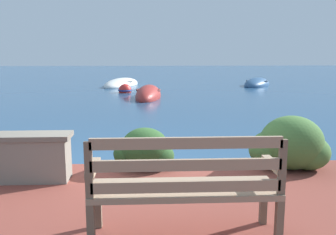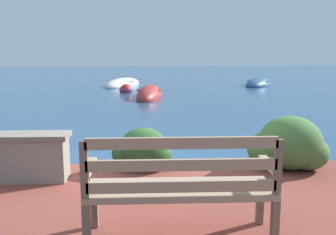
{
  "view_description": "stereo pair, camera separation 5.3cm",
  "coord_description": "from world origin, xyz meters",
  "px_view_note": "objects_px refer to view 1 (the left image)",
  "views": [
    {
      "loc": [
        0.3,
        -5.13,
        1.8
      ],
      "look_at": [
        0.74,
        3.43,
        0.26
      ],
      "focal_mm": 40.0,
      "sensor_mm": 36.0,
      "label": 1
    },
    {
      "loc": [
        0.36,
        -5.14,
        1.8
      ],
      "look_at": [
        0.74,
        3.43,
        0.26
      ],
      "focal_mm": 40.0,
      "sensor_mm": 36.0,
      "label": 2
    }
  ],
  "objects_px": {
    "rowboat_mid": "(257,84)",
    "rowboat_far": "(122,85)",
    "park_bench": "(185,185)",
    "rowboat_nearest": "(148,96)",
    "mooring_buoy": "(125,90)"
  },
  "relations": [
    {
      "from": "rowboat_far",
      "to": "rowboat_mid",
      "type": "bearing_deg",
      "value": -72.69
    },
    {
      "from": "park_bench",
      "to": "rowboat_nearest",
      "type": "xyz_separation_m",
      "value": [
        -0.32,
        11.46,
        -0.63
      ]
    },
    {
      "from": "rowboat_nearest",
      "to": "rowboat_mid",
      "type": "bearing_deg",
      "value": 136.49
    },
    {
      "from": "rowboat_far",
      "to": "park_bench",
      "type": "bearing_deg",
      "value": -154.55
    },
    {
      "from": "mooring_buoy",
      "to": "rowboat_far",
      "type": "bearing_deg",
      "value": 96.74
    },
    {
      "from": "rowboat_mid",
      "to": "park_bench",
      "type": "bearing_deg",
      "value": 11.35
    },
    {
      "from": "rowboat_mid",
      "to": "rowboat_far",
      "type": "bearing_deg",
      "value": -62.75
    },
    {
      "from": "park_bench",
      "to": "rowboat_nearest",
      "type": "distance_m",
      "value": 11.49
    },
    {
      "from": "park_bench",
      "to": "rowboat_mid",
      "type": "height_order",
      "value": "park_bench"
    },
    {
      "from": "rowboat_mid",
      "to": "rowboat_far",
      "type": "distance_m",
      "value": 7.03
    },
    {
      "from": "park_bench",
      "to": "rowboat_far",
      "type": "height_order",
      "value": "park_bench"
    },
    {
      "from": "park_bench",
      "to": "mooring_buoy",
      "type": "xyz_separation_m",
      "value": [
        -1.34,
        13.32,
        -0.61
      ]
    },
    {
      "from": "park_bench",
      "to": "rowboat_nearest",
      "type": "height_order",
      "value": "park_bench"
    },
    {
      "from": "rowboat_nearest",
      "to": "mooring_buoy",
      "type": "xyz_separation_m",
      "value": [
        -1.02,
        1.86,
        0.03
      ]
    },
    {
      "from": "rowboat_nearest",
      "to": "park_bench",
      "type": "bearing_deg",
      "value": 7.81
    }
  ]
}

